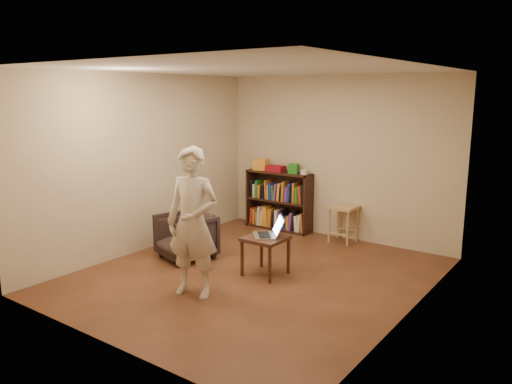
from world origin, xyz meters
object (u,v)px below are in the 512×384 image
Objects in this scene: side_table at (265,243)px; person at (193,223)px; armchair at (186,236)px; stool at (343,213)px; laptop at (270,232)px; bookshelf at (279,204)px.

side_table is 0.29× the size of person.
side_table is at bearing 21.18° from armchair.
stool is 3.00m from person.
laptop is at bearing -94.18° from stool.
side_table is (-0.16, -1.91, -0.05)m from stool.
side_table is 0.16m from laptop.
bookshelf is at bearing 177.06° from stool.
person is at bearing -26.55° from armchair.
stool reaches higher than side_table.
person is (-0.46, -2.93, 0.40)m from stool.
bookshelf is 0.69× the size of person.
stool is at bearing 67.06° from person.
person is (-0.32, -1.08, 0.30)m from laptop.
person reaches higher than armchair.
side_table is 0.96× the size of laptop.
stool is at bearing 134.72° from laptop.
bookshelf is at bearing 118.80° from side_table.
armchair is at bearing -174.49° from side_table.
laptop is at bearing -59.94° from bookshelf.
side_table is at bearing -94.78° from stool.
person reaches higher than stool.
laptop reaches higher than stool.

